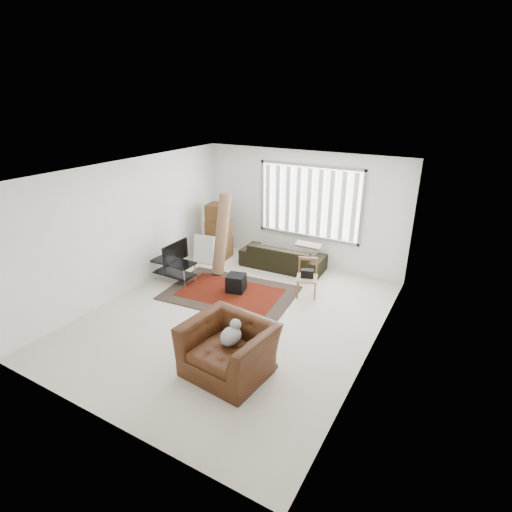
{
  "coord_description": "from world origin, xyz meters",
  "views": [
    {
      "loc": [
        3.57,
        -5.45,
        3.9
      ],
      "look_at": [
        0.15,
        0.56,
        1.05
      ],
      "focal_mm": 28.0,
      "sensor_mm": 36.0,
      "label": 1
    }
  ],
  "objects_px": {
    "sofa": "(283,253)",
    "armchair": "(229,346)",
    "moving_boxes": "(218,233)",
    "side_chair": "(307,276)",
    "tv_stand": "(174,267)"
  },
  "relations": [
    {
      "from": "tv_stand",
      "to": "moving_boxes",
      "type": "distance_m",
      "value": 1.69
    },
    {
      "from": "sofa",
      "to": "armchair",
      "type": "height_order",
      "value": "armchair"
    },
    {
      "from": "sofa",
      "to": "side_chair",
      "type": "xyz_separation_m",
      "value": [
        1.04,
        -1.0,
        0.05
      ]
    },
    {
      "from": "moving_boxes",
      "to": "armchair",
      "type": "height_order",
      "value": "moving_boxes"
    },
    {
      "from": "armchair",
      "to": "sofa",
      "type": "bearing_deg",
      "value": 110.19
    },
    {
      "from": "moving_boxes",
      "to": "armchair",
      "type": "distance_m",
      "value": 4.55
    },
    {
      "from": "sofa",
      "to": "armchair",
      "type": "distance_m",
      "value": 3.97
    },
    {
      "from": "moving_boxes",
      "to": "sofa",
      "type": "bearing_deg",
      "value": 6.38
    },
    {
      "from": "sofa",
      "to": "tv_stand",
      "type": "bearing_deg",
      "value": 44.05
    },
    {
      "from": "sofa",
      "to": "side_chair",
      "type": "distance_m",
      "value": 1.45
    },
    {
      "from": "sofa",
      "to": "moving_boxes",
      "type": "bearing_deg",
      "value": 3.82
    },
    {
      "from": "side_chair",
      "to": "armchair",
      "type": "relative_size",
      "value": 0.58
    },
    {
      "from": "moving_boxes",
      "to": "side_chair",
      "type": "relative_size",
      "value": 1.77
    },
    {
      "from": "moving_boxes",
      "to": "side_chair",
      "type": "distance_m",
      "value": 2.87
    },
    {
      "from": "tv_stand",
      "to": "sofa",
      "type": "bearing_deg",
      "value": 46.61
    }
  ]
}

